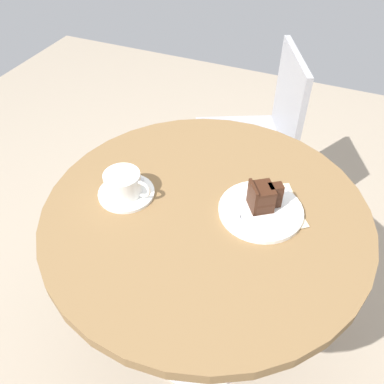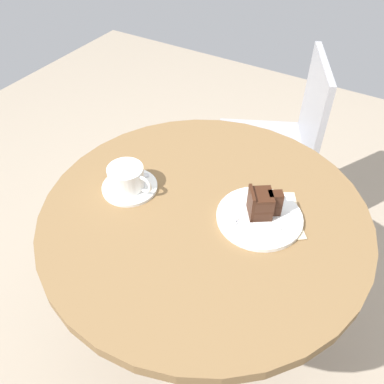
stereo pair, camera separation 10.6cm
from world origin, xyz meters
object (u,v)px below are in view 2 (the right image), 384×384
object	(u,v)px
coffee_cup	(127,177)
cake_slice	(262,204)
cafe_chair	(284,136)
saucer	(130,187)
cake_plate	(259,217)
fork	(244,223)
napkin	(268,216)
teaspoon	(137,176)

from	to	relation	value
coffee_cup	cake_slice	world-z (taller)	cake_slice
cake_slice	cafe_chair	size ratio (longest dim) A/B	0.11
saucer	cake_plate	size ratio (longest dim) A/B	0.70
fork	cafe_chair	xyz separation A→B (m)	(-0.14, 0.73, -0.23)
coffee_cup	cafe_chair	bearing A→B (deg)	75.32
saucer	cake_slice	xyz separation A→B (m)	(0.36, 0.09, 0.04)
napkin	cafe_chair	bearing A→B (deg)	105.17
fork	cake_plate	bearing A→B (deg)	-133.49
cake_plate	cafe_chair	distance (m)	0.73
coffee_cup	fork	xyz separation A→B (m)	(0.34, 0.03, -0.03)
teaspoon	fork	size ratio (longest dim) A/B	0.56
saucer	fork	size ratio (longest dim) A/B	1.09
saucer	napkin	world-z (taller)	saucer
coffee_cup	cake_plate	world-z (taller)	coffee_cup
saucer	napkin	bearing A→B (deg)	14.26
coffee_cup	cake_slice	bearing A→B (deg)	14.10
saucer	fork	world-z (taller)	fork
saucer	cafe_chair	distance (m)	0.81
cake_slice	fork	xyz separation A→B (m)	(-0.02, -0.06, -0.03)
fork	coffee_cup	bearing A→B (deg)	-12.67
cake_slice	napkin	bearing A→B (deg)	26.19
teaspoon	cake_slice	size ratio (longest dim) A/B	0.85
cake_plate	napkin	world-z (taller)	cake_plate
cake_plate	cake_slice	size ratio (longest dim) A/B	2.39
cake_slice	saucer	bearing A→B (deg)	-166.41
cake_slice	cake_plate	bearing A→B (deg)	-82.94
cake_plate	coffee_cup	bearing A→B (deg)	-167.36
teaspoon	cake_plate	distance (m)	0.37
cake_plate	napkin	size ratio (longest dim) A/B	0.93
saucer	coffee_cup	distance (m)	0.04
coffee_cup	teaspoon	size ratio (longest dim) A/B	1.68
napkin	cafe_chair	distance (m)	0.72
cafe_chair	napkin	bearing A→B (deg)	-10.40
cake_slice	cafe_chair	distance (m)	0.74
coffee_cup	saucer	bearing A→B (deg)	58.61
teaspoon	fork	xyz separation A→B (m)	(0.34, -0.01, 0.00)
cake_slice	cafe_chair	xyz separation A→B (m)	(-0.16, 0.67, -0.26)
teaspoon	cafe_chair	size ratio (longest dim) A/B	0.10
cake_slice	napkin	world-z (taller)	cake_slice
teaspoon	napkin	bearing A→B (deg)	-30.24
fork	cake_slice	bearing A→B (deg)	-128.58
saucer	cake_plate	distance (m)	0.37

